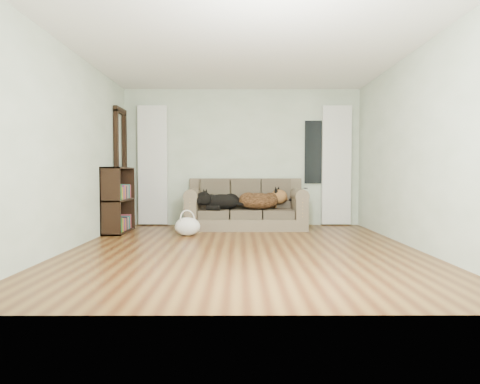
{
  "coord_description": "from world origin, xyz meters",
  "views": [
    {
      "loc": [
        -0.06,
        -5.22,
        0.97
      ],
      "look_at": [
        -0.04,
        1.6,
        0.67
      ],
      "focal_mm": 30.0,
      "sensor_mm": 36.0,
      "label": 1
    }
  ],
  "objects_px": {
    "dog_black_lab": "(220,202)",
    "bookshelf": "(118,203)",
    "sofa": "(246,204)",
    "dog_shepherd": "(261,201)",
    "tote_bag": "(187,226)"
  },
  "relations": [
    {
      "from": "sofa",
      "to": "bookshelf",
      "type": "xyz_separation_m",
      "value": [
        -2.15,
        -0.47,
        0.05
      ]
    },
    {
      "from": "dog_black_lab",
      "to": "tote_bag",
      "type": "bearing_deg",
      "value": -128.1
    },
    {
      "from": "dog_black_lab",
      "to": "dog_shepherd",
      "type": "xyz_separation_m",
      "value": [
        0.73,
        0.02,
        0.01
      ]
    },
    {
      "from": "sofa",
      "to": "dog_shepherd",
      "type": "bearing_deg",
      "value": -5.07
    },
    {
      "from": "dog_shepherd",
      "to": "tote_bag",
      "type": "bearing_deg",
      "value": 39.85
    },
    {
      "from": "dog_black_lab",
      "to": "bookshelf",
      "type": "relative_size",
      "value": 0.61
    },
    {
      "from": "dog_black_lab",
      "to": "bookshelf",
      "type": "height_order",
      "value": "bookshelf"
    },
    {
      "from": "bookshelf",
      "to": "tote_bag",
      "type": "bearing_deg",
      "value": -14.15
    },
    {
      "from": "sofa",
      "to": "dog_black_lab",
      "type": "bearing_deg",
      "value": -174.53
    },
    {
      "from": "bookshelf",
      "to": "dog_shepherd",
      "type": "bearing_deg",
      "value": 14.6
    },
    {
      "from": "tote_bag",
      "to": "bookshelf",
      "type": "height_order",
      "value": "bookshelf"
    },
    {
      "from": "dog_black_lab",
      "to": "dog_shepherd",
      "type": "distance_m",
      "value": 0.73
    },
    {
      "from": "sofa",
      "to": "dog_black_lab",
      "type": "relative_size",
      "value": 3.18
    },
    {
      "from": "sofa",
      "to": "dog_black_lab",
      "type": "height_order",
      "value": "sofa"
    },
    {
      "from": "dog_shepherd",
      "to": "tote_bag",
      "type": "relative_size",
      "value": 1.84
    }
  ]
}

